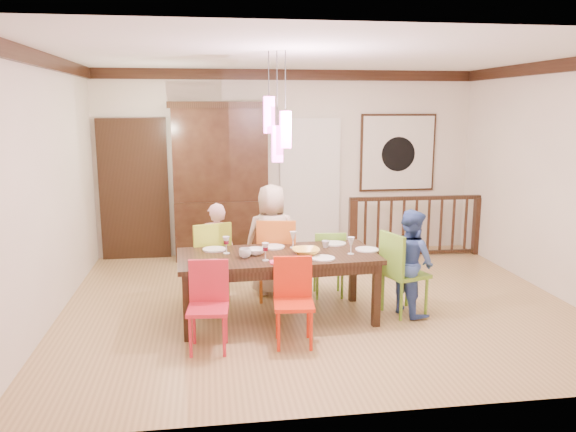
{
  "coord_description": "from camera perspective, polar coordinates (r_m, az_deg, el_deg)",
  "views": [
    {
      "loc": [
        -1.28,
        -6.34,
        2.33
      ],
      "look_at": [
        -0.36,
        -0.01,
        1.09
      ],
      "focal_mm": 35.0,
      "sensor_mm": 36.0,
      "label": 1
    }
  ],
  "objects": [
    {
      "name": "floor",
      "position": [
        6.88,
        3.01,
        -8.82
      ],
      "size": [
        6.0,
        6.0,
        0.0
      ],
      "primitive_type": "plane",
      "color": "#A2814E",
      "rests_on": "ground"
    },
    {
      "name": "ceiling",
      "position": [
        6.49,
        3.28,
        16.02
      ],
      "size": [
        6.0,
        6.0,
        0.0
      ],
      "primitive_type": "plane",
      "rotation": [
        3.14,
        0.0,
        0.0
      ],
      "color": "white",
      "rests_on": "wall_back"
    },
    {
      "name": "wall_back",
      "position": [
        8.98,
        0.0,
        5.38
      ],
      "size": [
        6.0,
        0.0,
        6.0
      ],
      "primitive_type": "plane",
      "rotation": [
        1.57,
        0.0,
        0.0
      ],
      "color": "beige",
      "rests_on": "floor"
    },
    {
      "name": "wall_left",
      "position": [
        6.63,
        -23.22,
        2.48
      ],
      "size": [
        0.0,
        5.0,
        5.0
      ],
      "primitive_type": "plane",
      "rotation": [
        1.57,
        0.0,
        1.57
      ],
      "color": "beige",
      "rests_on": "floor"
    },
    {
      "name": "wall_right",
      "position": [
        7.7,
        25.64,
        3.36
      ],
      "size": [
        0.0,
        5.0,
        5.0
      ],
      "primitive_type": "plane",
      "rotation": [
        1.57,
        0.0,
        -1.57
      ],
      "color": "beige",
      "rests_on": "floor"
    },
    {
      "name": "crown_molding",
      "position": [
        6.49,
        3.27,
        15.32
      ],
      "size": [
        6.0,
        5.0,
        0.16
      ],
      "primitive_type": null,
      "color": "black",
      "rests_on": "wall_back"
    },
    {
      "name": "panel_door",
      "position": [
        8.96,
        -15.34,
        2.39
      ],
      "size": [
        1.04,
        0.07,
        2.24
      ],
      "primitive_type": "cube",
      "color": "black",
      "rests_on": "wall_back"
    },
    {
      "name": "white_doorway",
      "position": [
        9.05,
        2.23,
        2.86
      ],
      "size": [
        0.97,
        0.05,
        2.22
      ],
      "primitive_type": "cube",
      "color": "silver",
      "rests_on": "wall_back"
    },
    {
      "name": "painting",
      "position": [
        9.35,
        11.09,
        6.32
      ],
      "size": [
        1.25,
        0.06,
        1.25
      ],
      "color": "black",
      "rests_on": "wall_back"
    },
    {
      "name": "pendant_cluster",
      "position": [
        5.95,
        -1.11,
        8.85
      ],
      "size": [
        0.27,
        0.21,
        1.14
      ],
      "color": "#FF4CC6",
      "rests_on": "ceiling"
    },
    {
      "name": "dining_table",
      "position": [
        6.18,
        -1.06,
        -4.6
      ],
      "size": [
        2.21,
        1.09,
        0.75
      ],
      "rotation": [
        0.0,
        0.0,
        0.05
      ],
      "color": "black",
      "rests_on": "floor"
    },
    {
      "name": "chair_far_left",
      "position": [
        6.82,
        -8.14,
        -4.02
      ],
      "size": [
        0.57,
        0.57,
        1.0
      ],
      "rotation": [
        0.0,
        0.0,
        3.44
      ],
      "color": "#A9C52B",
      "rests_on": "floor"
    },
    {
      "name": "chair_far_mid",
      "position": [
        6.86,
        -1.14,
        -3.73
      ],
      "size": [
        0.53,
        0.53,
        1.02
      ],
      "rotation": [
        0.0,
        0.0,
        2.98
      ],
      "color": "#BF5E1D",
      "rests_on": "floor"
    },
    {
      "name": "chair_far_right",
      "position": [
        7.02,
        4.12,
        -4.31
      ],
      "size": [
        0.41,
        0.41,
        0.84
      ],
      "rotation": [
        0.0,
        0.0,
        3.06
      ],
      "color": "#69A72F",
      "rests_on": "floor"
    },
    {
      "name": "chair_near_left",
      "position": [
        5.5,
        -8.14,
        -8.61
      ],
      "size": [
        0.42,
        0.42,
        0.86
      ],
      "rotation": [
        0.0,
        0.0,
        -0.08
      ],
      "color": "red",
      "rests_on": "floor"
    },
    {
      "name": "chair_near_mid",
      "position": [
        5.57,
        0.6,
        -8.25
      ],
      "size": [
        0.42,
        0.42,
        0.86
      ],
      "rotation": [
        0.0,
        0.0,
        -0.09
      ],
      "color": "red",
      "rests_on": "floor"
    },
    {
      "name": "chair_end_right",
      "position": [
        6.52,
        11.84,
        -5.1
      ],
      "size": [
        0.54,
        0.54,
        0.96
      ],
      "rotation": [
        0.0,
        0.0,
        1.88
      ],
      "color": "#6AA12B",
      "rests_on": "floor"
    },
    {
      "name": "china_hutch",
      "position": [
        8.71,
        -6.83,
        3.54
      ],
      "size": [
        1.53,
        0.46,
        2.41
      ],
      "color": "black",
      "rests_on": "floor"
    },
    {
      "name": "balustrade",
      "position": [
        9.09,
        12.87,
        -0.89
      ],
      "size": [
        2.17,
        0.13,
        0.96
      ],
      "rotation": [
        0.0,
        0.0,
        -0.02
      ],
      "color": "black",
      "rests_on": "floor"
    },
    {
      "name": "person_far_left",
      "position": [
        6.93,
        -7.21,
        -3.56
      ],
      "size": [
        0.45,
        0.32,
        1.2
      ],
      "primitive_type": "imported",
      "rotation": [
        0.0,
        0.0,
        3.07
      ],
      "color": "#F6BBC2",
      "rests_on": "floor"
    },
    {
      "name": "person_far_mid",
      "position": [
        7.04,
        -1.65,
        -2.39
      ],
      "size": [
        0.7,
        0.48,
        1.4
      ],
      "primitive_type": "imported",
      "rotation": [
        0.0,
        0.0,
        3.19
      ],
      "color": "#C5AE95",
      "rests_on": "floor"
    },
    {
      "name": "person_end_right",
      "position": [
        6.53,
        12.38,
        -4.58
      ],
      "size": [
        0.63,
        0.71,
        1.21
      ],
      "primitive_type": "imported",
      "rotation": [
        0.0,
        0.0,
        1.92
      ],
      "color": "#3E5DAE",
      "rests_on": "floor"
    },
    {
      "name": "serving_bowl",
      "position": [
        6.1,
        1.83,
        -3.65
      ],
      "size": [
        0.3,
        0.3,
        0.07
      ],
      "primitive_type": "imported",
      "rotation": [
        0.0,
        0.0,
        0.01
      ],
      "color": "gold",
      "rests_on": "dining_table"
    },
    {
      "name": "small_bowl",
      "position": [
        6.14,
        -3.32,
        -3.62
      ],
      "size": [
        0.25,
        0.25,
        0.06
      ],
      "primitive_type": "imported",
      "rotation": [
        0.0,
        0.0,
        -0.26
      ],
      "color": "white",
      "rests_on": "dining_table"
    },
    {
      "name": "cup_left",
      "position": [
        6.0,
        -4.39,
        -3.78
      ],
      "size": [
        0.16,
        0.16,
        0.1
      ],
      "primitive_type": "imported",
      "rotation": [
        0.0,
        0.0,
        -0.21
      ],
      "color": "silver",
      "rests_on": "dining_table"
    },
    {
      "name": "cup_right",
      "position": [
        6.43,
        3.84,
        -2.88
      ],
      "size": [
        0.12,
        0.12,
        0.08
      ],
      "primitive_type": "imported",
      "rotation": [
        0.0,
        0.0,
        -0.42
      ],
      "color": "silver",
      "rests_on": "dining_table"
    },
    {
      "name": "plate_far_left",
      "position": [
        6.38,
        -7.52,
        -3.37
      ],
      "size": [
        0.26,
        0.26,
        0.01
      ],
      "primitive_type": "cylinder",
      "color": "white",
      "rests_on": "dining_table"
    },
    {
      "name": "plate_far_mid",
      "position": [
        6.44,
        -1.51,
        -3.15
      ],
      "size": [
        0.26,
        0.26,
        0.01
      ],
      "primitive_type": "cylinder",
      "color": "white",
      "rests_on": "dining_table"
    },
    {
      "name": "plate_far_right",
      "position": [
        6.61,
        4.79,
        -2.79
      ],
      "size": [
        0.26,
        0.26,
        0.01
      ],
      "primitive_type": "cylinder",
      "color": "white",
      "rests_on": "dining_table"
    },
    {
      "name": "plate_near_left",
      "position": [
        5.83,
        -7.64,
        -4.74
      ],
      "size": [
        0.26,
        0.26,
        0.01
      ],
      "primitive_type": "cylinder",
      "color": "white",
      "rests_on": "dining_table"
    },
    {
      "name": "plate_near_mid",
      "position": [
        5.96,
        3.56,
        -4.31
      ],
      "size": [
        0.26,
        0.26,
        0.01
      ],
      "primitive_type": "cylinder",
      "color": "white",
      "rests_on": "dining_table"
    },
    {
      "name": "plate_end_right",
      "position": [
        6.37,
        8.03,
        -3.39
      ],
      "size": [
        0.26,
        0.26,
        0.01
      ],
      "primitive_type": "cylinder",
      "color": "white",
      "rests_on": "dining_table"
    },
    {
      "name": "wine_glass_a",
      "position": [
        6.19,
        -6.29,
        -2.95
      ],
      "size": [
        0.08,
        0.08,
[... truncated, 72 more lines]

